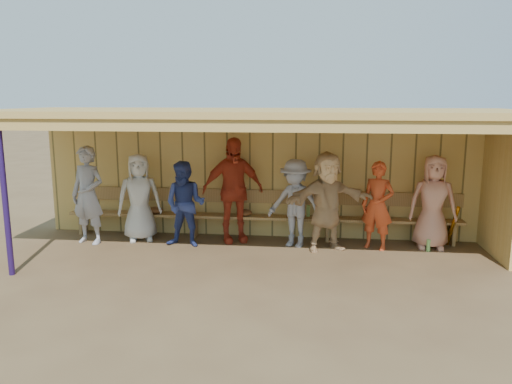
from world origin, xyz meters
TOP-DOWN VIEW (x-y plane):
  - ground at (0.00, 0.00)m, footprint 90.00×90.00m
  - player_a at (-3.14, 0.40)m, footprint 0.75×0.58m
  - player_b at (-2.27, 0.69)m, footprint 0.95×0.79m
  - player_c at (-1.30, 0.40)m, footprint 0.82×0.67m
  - player_d at (-0.49, 0.81)m, footprint 1.26×0.90m
  - player_e at (0.69, 0.62)m, footprint 1.18×0.91m
  - player_f at (1.25, 0.45)m, footprint 1.72×1.12m
  - player_g at (2.16, 0.64)m, footprint 0.69×0.59m
  - player_h at (3.14, 0.78)m, footprint 0.86×0.59m
  - dugout_structure at (0.39, 0.69)m, footprint 8.80×3.20m
  - bench at (0.00, 1.12)m, footprint 7.60×0.34m
  - dugout_equipment at (-0.47, 0.99)m, footprint 5.82×0.62m

SIDE VIEW (x-z plane):
  - ground at x=0.00m, z-range 0.00..0.00m
  - dugout_equipment at x=-0.47m, z-range 0.09..0.89m
  - bench at x=0.00m, z-range 0.06..0.99m
  - player_c at x=-1.30m, z-range 0.00..1.57m
  - player_g at x=2.16m, z-range 0.00..1.59m
  - player_e at x=0.69m, z-range 0.00..1.61m
  - player_b at x=-2.27m, z-range 0.00..1.67m
  - player_h at x=3.14m, z-range 0.00..1.70m
  - player_f at x=1.25m, z-range 0.00..1.77m
  - player_a at x=-3.14m, z-range 0.00..1.83m
  - player_d at x=-0.49m, z-range 0.00..1.98m
  - dugout_structure at x=0.39m, z-range 0.44..2.94m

